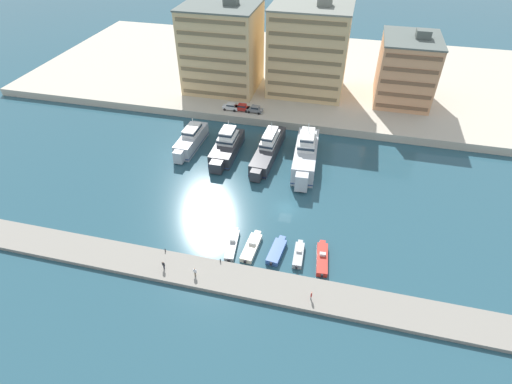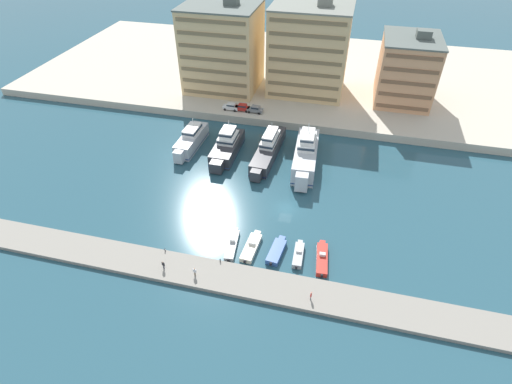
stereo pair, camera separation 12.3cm
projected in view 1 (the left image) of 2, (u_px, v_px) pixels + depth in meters
The scene contains 23 objects.
ground_plane at pixel (286, 208), 77.79m from camera, with size 400.00×400.00×0.00m, color #285160.
quay_promenade at pixel (323, 75), 126.51m from camera, with size 180.00×70.00×2.03m, color beige.
pier_dock at pixel (264, 285), 62.85m from camera, with size 120.00×6.16×0.69m, color gray.
yacht_silver_far_left at pixel (191, 140), 94.00m from camera, with size 4.19×15.53×6.49m.
yacht_charcoal_left at pixel (227, 146), 91.72m from camera, with size 4.91×16.69×7.52m.
yacht_charcoal_mid_left at pixel (268, 148), 91.09m from camera, with size 4.87×21.26×7.23m.
yacht_silver_center_left at pixel (306, 154), 87.72m from camera, with size 5.73×20.46×9.03m.
motorboat_grey_far_left at pixel (232, 244), 69.71m from camera, with size 2.38×8.00×1.34m.
motorboat_cream_left at pixel (252, 247), 69.15m from camera, with size 2.50×7.68×1.39m.
motorboat_blue_mid_left at pixel (277, 251), 68.36m from camera, with size 2.69×6.86×1.00m.
motorboat_grey_center_left at pixel (299, 255), 67.76m from camera, with size 1.80×6.38×1.28m.
motorboat_red_center at pixel (322, 259), 67.03m from camera, with size 2.43×7.97×1.46m.
car_white_far_left at pixel (231, 106), 105.09m from camera, with size 4.14×1.99×1.80m.
car_red_left at pixel (242, 107), 104.73m from camera, with size 4.10×1.92×1.80m.
car_grey_mid_left at pixel (255, 109), 103.94m from camera, with size 4.19×2.11×1.80m.
apartment_block_far_left at pixel (223, 47), 110.40m from camera, with size 20.06×18.21×24.52m.
apartment_block_left at pixel (309, 50), 107.83m from camera, with size 20.87×16.14×25.05m.
apartment_block_mid_left at pixel (406, 69), 105.51m from camera, with size 14.43×17.53×18.75m.
pedestrian_near_edge at pixel (163, 265), 64.46m from camera, with size 0.60×0.38×1.66m.
pedestrian_mid_deck at pixel (195, 271), 63.36m from camera, with size 0.64×0.33×1.68m.
pedestrian_far_side at pixel (311, 295), 59.85m from camera, with size 0.22×0.62×1.59m.
bollard_west at pixel (165, 250), 67.86m from camera, with size 0.20×0.20×0.61m.
bollard_west_mid at pixel (220, 260), 66.05m from camera, with size 0.20×0.20×0.61m.
Camera 1 is at (8.18, -58.37, 51.20)m, focal length 28.00 mm.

